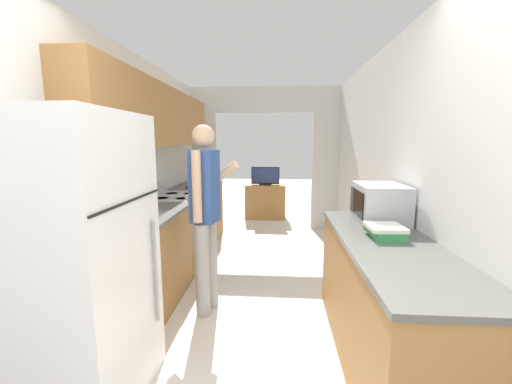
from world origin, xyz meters
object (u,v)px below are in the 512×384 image
(book_stack, at_px, (385,231))
(microwave, at_px, (380,203))
(range_oven, at_px, (178,230))
(tv_cabinet, at_px, (265,201))
(television, at_px, (265,176))
(knife, at_px, (188,187))
(refrigerator, at_px, (71,265))
(person, at_px, (205,214))

(book_stack, bearing_deg, microwave, 77.76)
(range_oven, height_order, tv_cabinet, range_oven)
(book_stack, bearing_deg, range_oven, 141.68)
(television, bearing_deg, knife, -119.67)
(refrigerator, xyz_separation_m, microwave, (2.03, 1.00, 0.19))
(tv_cabinet, xyz_separation_m, television, (0.00, -0.04, 0.53))
(microwave, bearing_deg, television, 106.80)
(refrigerator, bearing_deg, range_oven, 91.73)
(range_oven, distance_m, knife, 0.82)
(person, bearing_deg, range_oven, 42.70)
(person, relative_size, microwave, 3.45)
(book_stack, relative_size, television, 0.48)
(tv_cabinet, bearing_deg, range_oven, -111.16)
(refrigerator, bearing_deg, television, 78.64)
(range_oven, bearing_deg, microwave, -27.82)
(refrigerator, bearing_deg, tv_cabinet, 78.74)
(tv_cabinet, xyz_separation_m, knife, (-1.05, -1.89, 0.56))
(range_oven, bearing_deg, person, -60.17)
(tv_cabinet, height_order, television, television)
(microwave, relative_size, knife, 1.46)
(knife, bearing_deg, television, 38.94)
(book_stack, height_order, knife, book_stack)
(refrigerator, xyz_separation_m, television, (0.93, 4.64, 0.01))
(refrigerator, xyz_separation_m, person, (0.54, 1.06, 0.06))
(range_oven, bearing_deg, tv_cabinet, 68.84)
(microwave, xyz_separation_m, television, (-1.10, 3.64, -0.18))
(book_stack, xyz_separation_m, television, (-1.00, 4.11, -0.07))
(knife, bearing_deg, book_stack, -69.21)
(book_stack, relative_size, tv_cabinet, 0.34)
(refrigerator, xyz_separation_m, knife, (-0.12, 2.79, 0.05))
(range_oven, xyz_separation_m, microwave, (2.09, -1.10, 0.60))
(refrigerator, height_order, book_stack, refrigerator)
(range_oven, xyz_separation_m, knife, (-0.06, 0.69, 0.45))
(television, bearing_deg, person, -96.31)
(refrigerator, height_order, microwave, refrigerator)
(person, xyz_separation_m, tv_cabinet, (0.40, 3.62, -0.57))
(tv_cabinet, relative_size, knife, 2.40)
(microwave, bearing_deg, range_oven, 152.18)
(book_stack, height_order, television, television)
(microwave, relative_size, television, 0.87)
(tv_cabinet, bearing_deg, refrigerator, -101.26)
(book_stack, distance_m, knife, 3.05)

